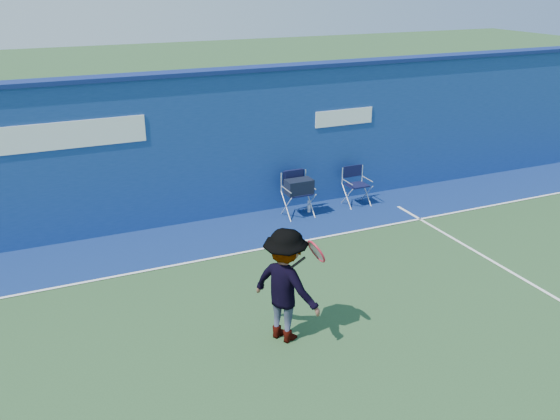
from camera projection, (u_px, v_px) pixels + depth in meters
name	position (u px, v px, depth m)	size (l,w,h in m)	color
ground	(290.00, 353.00, 8.08)	(80.00, 80.00, 0.00)	#284826
stadium_wall	(182.00, 149.00, 11.92)	(24.00, 0.50, 3.08)	navy
out_of_bounds_strip	(202.00, 239.00, 11.56)	(24.00, 1.80, 0.01)	navy
court_lines	(272.00, 330.00, 8.59)	(24.00, 12.00, 0.01)	white
directors_chair_left	(298.00, 198.00, 12.55)	(0.57, 0.53, 0.96)	silver
directors_chair_right	(356.00, 193.00, 13.21)	(0.51, 0.46, 0.86)	silver
water_bottle	(309.00, 206.00, 12.83)	(0.07, 0.07, 0.27)	silver
tennis_player	(286.00, 285.00, 8.14)	(1.06, 1.24, 1.66)	#EA4738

